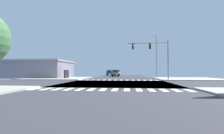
{
  "coord_description": "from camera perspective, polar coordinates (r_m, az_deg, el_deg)",
  "views": [
    {
      "loc": [
        1.29,
        -21.07,
        1.57
      ],
      "look_at": [
        -1.35,
        7.17,
        2.26
      ],
      "focal_mm": 26.31,
      "sensor_mm": 36.0,
      "label": 1
    }
  ],
  "objects": [
    {
      "name": "street_lamp",
      "position": [
        37.12,
        14.87,
        4.68
      ],
      "size": [
        1.78,
        0.32,
        9.32
      ],
      "color": "gray",
      "rests_on": "ground"
    },
    {
      "name": "sidewalk_corner_nw",
      "position": [
        36.05,
        -18.05,
        -3.72
      ],
      "size": [
        12.0,
        12.0,
        0.14
      ],
      "color": "#9F998E",
      "rests_on": "ground"
    },
    {
      "name": "sidewalk_corner_ne",
      "position": [
        35.11,
        24.88,
        -3.72
      ],
      "size": [
        12.0,
        12.0,
        0.14
      ],
      "color": "#A09B91",
      "rests_on": "ground"
    },
    {
      "name": "traffic_signal_mast",
      "position": [
        29.02,
        13.91,
        5.48
      ],
      "size": [
        6.83,
        0.55,
        6.79
      ],
      "color": "gray",
      "rests_on": "ground"
    },
    {
      "name": "ground",
      "position": [
        21.17,
        1.85,
        -5.72
      ],
      "size": [
        90.0,
        90.0,
        0.05
      ],
      "color": "#323137"
    },
    {
      "name": "sedan_crossing_3",
      "position": [
        45.57,
        1.21,
        -1.97
      ],
      "size": [
        1.8,
        4.3,
        1.88
      ],
      "rotation": [
        0.0,
        0.0,
        3.14
      ],
      "color": "black",
      "rests_on": "ground"
    },
    {
      "name": "bank_building",
      "position": [
        42.41,
        -24.63,
        -0.67
      ],
      "size": [
        16.31,
        10.65,
        4.01
      ],
      "color": "gray",
      "rests_on": "ground"
    },
    {
      "name": "crosswalk_near",
      "position": [
        13.94,
        -1.04,
        -7.84
      ],
      "size": [
        13.5,
        2.0,
        0.01
      ],
      "color": "white",
      "rests_on": "ground"
    },
    {
      "name": "crosswalk_far",
      "position": [
        28.45,
        2.24,
        -4.55
      ],
      "size": [
        13.5,
        2.0,
        0.01
      ],
      "color": "white",
      "rests_on": "ground"
    },
    {
      "name": "sedan_trailing_5",
      "position": [
        53.71,
        1.83,
        -1.88
      ],
      "size": [
        1.8,
        4.3,
        1.88
      ],
      "rotation": [
        0.0,
        0.0,
        3.14
      ],
      "color": "black",
      "rests_on": "ground"
    },
    {
      "name": "sedan_queued_4",
      "position": [
        57.98,
        -0.88,
        -1.85
      ],
      "size": [
        1.8,
        4.3,
        1.88
      ],
      "rotation": [
        0.0,
        0.0,
        3.14
      ],
      "color": "black",
      "rests_on": "ground"
    }
  ]
}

